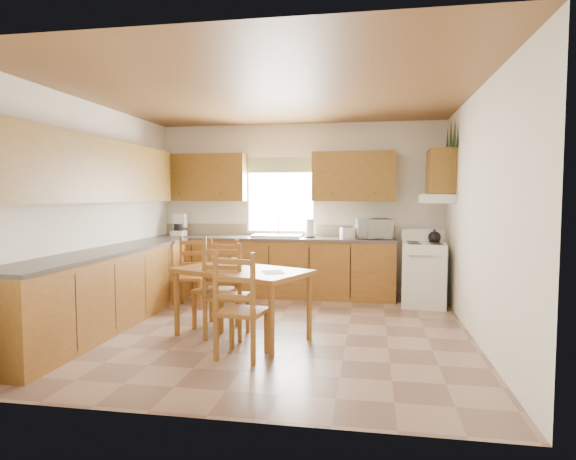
% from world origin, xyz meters
% --- Properties ---
extents(floor, '(4.50, 4.50, 0.00)m').
position_xyz_m(floor, '(0.00, 0.00, 0.00)').
color(floor, '#876A57').
rests_on(floor, ground).
extents(ceiling, '(4.50, 4.50, 0.00)m').
position_xyz_m(ceiling, '(0.00, 0.00, 2.70)').
color(ceiling, brown).
rests_on(ceiling, floor).
extents(wall_left, '(4.50, 4.50, 0.00)m').
position_xyz_m(wall_left, '(-2.25, 0.00, 1.35)').
color(wall_left, silver).
rests_on(wall_left, floor).
extents(wall_right, '(4.50, 4.50, 0.00)m').
position_xyz_m(wall_right, '(2.25, 0.00, 1.35)').
color(wall_right, silver).
rests_on(wall_right, floor).
extents(wall_back, '(4.50, 4.50, 0.00)m').
position_xyz_m(wall_back, '(0.00, 2.25, 1.35)').
color(wall_back, silver).
rests_on(wall_back, floor).
extents(wall_front, '(4.50, 4.50, 0.00)m').
position_xyz_m(wall_front, '(0.00, -2.25, 1.35)').
color(wall_front, silver).
rests_on(wall_front, floor).
extents(lower_cab_back, '(3.75, 0.60, 0.88)m').
position_xyz_m(lower_cab_back, '(-0.38, 1.95, 0.44)').
color(lower_cab_back, brown).
rests_on(lower_cab_back, floor).
extents(lower_cab_left, '(0.60, 3.60, 0.88)m').
position_xyz_m(lower_cab_left, '(-1.95, -0.15, 0.44)').
color(lower_cab_left, brown).
rests_on(lower_cab_left, floor).
extents(counter_back, '(3.75, 0.63, 0.04)m').
position_xyz_m(counter_back, '(-0.38, 1.95, 0.90)').
color(counter_back, '#4A443F').
rests_on(counter_back, lower_cab_back).
extents(counter_left, '(0.63, 3.60, 0.04)m').
position_xyz_m(counter_left, '(-1.95, -0.15, 0.90)').
color(counter_left, '#4A443F').
rests_on(counter_left, lower_cab_left).
extents(backsplash, '(3.75, 0.01, 0.18)m').
position_xyz_m(backsplash, '(-0.38, 2.24, 1.01)').
color(backsplash, gray).
rests_on(backsplash, counter_back).
extents(upper_cab_back_left, '(1.41, 0.33, 0.75)m').
position_xyz_m(upper_cab_back_left, '(-1.55, 2.08, 1.85)').
color(upper_cab_back_left, brown).
rests_on(upper_cab_back_left, wall_back).
extents(upper_cab_back_right, '(1.25, 0.33, 0.75)m').
position_xyz_m(upper_cab_back_right, '(0.86, 2.08, 1.85)').
color(upper_cab_back_right, brown).
rests_on(upper_cab_back_right, wall_back).
extents(upper_cab_left, '(0.33, 3.60, 0.75)m').
position_xyz_m(upper_cab_left, '(-2.08, -0.15, 1.85)').
color(upper_cab_left, brown).
rests_on(upper_cab_left, wall_left).
extents(upper_cab_stove, '(0.33, 0.62, 0.62)m').
position_xyz_m(upper_cab_stove, '(2.08, 1.65, 1.90)').
color(upper_cab_stove, brown).
rests_on(upper_cab_stove, wall_right).
extents(range_hood, '(0.44, 0.62, 0.12)m').
position_xyz_m(range_hood, '(2.03, 1.65, 1.52)').
color(range_hood, silver).
rests_on(range_hood, wall_right).
extents(window_frame, '(1.13, 0.02, 1.18)m').
position_xyz_m(window_frame, '(-0.30, 2.22, 1.55)').
color(window_frame, silver).
rests_on(window_frame, wall_back).
extents(window_pane, '(1.05, 0.01, 1.10)m').
position_xyz_m(window_pane, '(-0.30, 2.21, 1.55)').
color(window_pane, white).
rests_on(window_pane, wall_back).
extents(window_valance, '(1.19, 0.01, 0.24)m').
position_xyz_m(window_valance, '(-0.30, 2.19, 2.05)').
color(window_valance, '#4C6C3B').
rests_on(window_valance, wall_back).
extents(sink_basin, '(0.75, 0.45, 0.04)m').
position_xyz_m(sink_basin, '(-0.30, 1.95, 0.94)').
color(sink_basin, silver).
rests_on(sink_basin, counter_back).
extents(pine_decal_a, '(0.22, 0.22, 0.36)m').
position_xyz_m(pine_decal_a, '(2.21, 1.33, 2.38)').
color(pine_decal_a, '#153414').
rests_on(pine_decal_a, wall_right).
extents(pine_decal_b, '(0.22, 0.22, 0.36)m').
position_xyz_m(pine_decal_b, '(2.21, 1.65, 2.42)').
color(pine_decal_b, '#153414').
rests_on(pine_decal_b, wall_right).
extents(pine_decal_c, '(0.22, 0.22, 0.36)m').
position_xyz_m(pine_decal_c, '(2.21, 1.97, 2.38)').
color(pine_decal_c, '#153414').
rests_on(pine_decal_c, wall_right).
extents(stove, '(0.65, 0.66, 0.88)m').
position_xyz_m(stove, '(1.88, 1.61, 0.44)').
color(stove, silver).
rests_on(stove, floor).
extents(coffeemaker, '(0.26, 0.29, 0.35)m').
position_xyz_m(coffeemaker, '(-1.94, 2.00, 1.09)').
color(coffeemaker, silver).
rests_on(coffeemaker, counter_back).
extents(paper_towel, '(0.16, 0.16, 0.28)m').
position_xyz_m(paper_towel, '(0.21, 1.96, 1.06)').
color(paper_towel, white).
rests_on(paper_towel, counter_back).
extents(toaster, '(0.24, 0.20, 0.17)m').
position_xyz_m(toaster, '(0.78, 1.87, 1.00)').
color(toaster, silver).
rests_on(toaster, counter_back).
extents(microwave, '(0.56, 0.45, 0.30)m').
position_xyz_m(microwave, '(1.17, 1.94, 1.07)').
color(microwave, silver).
rests_on(microwave, counter_back).
extents(dining_table, '(1.63, 1.33, 0.76)m').
position_xyz_m(dining_table, '(-0.25, -0.33, 0.38)').
color(dining_table, brown).
rests_on(dining_table, floor).
extents(chair_near_left, '(0.49, 0.47, 1.03)m').
position_xyz_m(chair_near_left, '(-0.09, -0.95, 0.52)').
color(chair_near_left, brown).
rests_on(chair_near_left, floor).
extents(chair_near_right, '(0.45, 0.43, 1.05)m').
position_xyz_m(chair_near_right, '(-0.43, -0.32, 0.53)').
color(chair_near_right, brown).
rests_on(chair_near_right, floor).
extents(chair_far_left, '(0.45, 0.43, 0.97)m').
position_xyz_m(chair_far_left, '(-1.36, 0.99, 0.48)').
color(chair_far_left, brown).
rests_on(chair_far_left, floor).
extents(chair_far_right, '(0.53, 0.51, 1.03)m').
position_xyz_m(chair_far_right, '(-0.67, 0.03, 0.51)').
color(chair_far_right, brown).
rests_on(chair_far_right, floor).
extents(table_paper, '(0.30, 0.34, 0.00)m').
position_xyz_m(table_paper, '(0.13, -0.50, 0.76)').
color(table_paper, white).
rests_on(table_paper, dining_table).
extents(table_card, '(0.09, 0.03, 0.11)m').
position_xyz_m(table_card, '(-0.34, -0.26, 0.82)').
color(table_card, white).
rests_on(table_card, dining_table).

